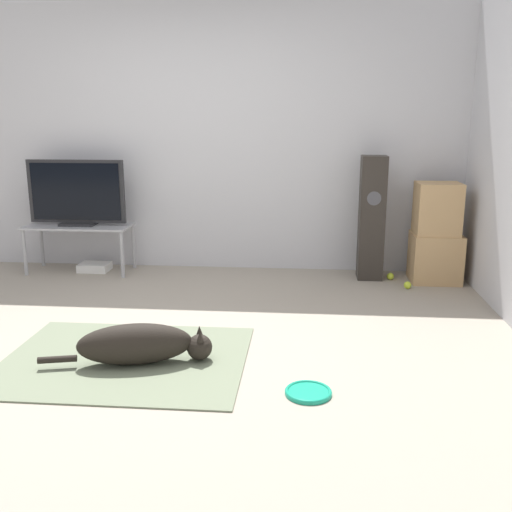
{
  "coord_description": "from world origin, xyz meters",
  "views": [
    {
      "loc": [
        1.06,
        -3.49,
        1.49
      ],
      "look_at": [
        0.69,
        0.74,
        0.45
      ],
      "focal_mm": 40.0,
      "sensor_mm": 36.0,
      "label": 1
    }
  ],
  "objects_px": {
    "frisbee": "(308,392)",
    "floor_speaker": "(372,218)",
    "tv_stand": "(79,231)",
    "dog": "(141,344)",
    "cardboard_box_lower": "(435,258)",
    "cardboard_box_upper": "(437,209)",
    "tennis_ball_near_speaker": "(408,285)",
    "tennis_ball_by_boxes": "(390,276)",
    "game_console": "(95,267)",
    "tv": "(76,193)"
  },
  "relations": [
    {
      "from": "dog",
      "to": "tv",
      "type": "relative_size",
      "value": 1.09
    },
    {
      "from": "tv_stand",
      "to": "game_console",
      "type": "height_order",
      "value": "tv_stand"
    },
    {
      "from": "cardboard_box_upper",
      "to": "tennis_ball_by_boxes",
      "type": "distance_m",
      "value": 0.75
    },
    {
      "from": "cardboard_box_lower",
      "to": "game_console",
      "type": "distance_m",
      "value": 3.28
    },
    {
      "from": "dog",
      "to": "tv_stand",
      "type": "relative_size",
      "value": 1.01
    },
    {
      "from": "floor_speaker",
      "to": "game_console",
      "type": "bearing_deg",
      "value": 179.62
    },
    {
      "from": "cardboard_box_lower",
      "to": "cardboard_box_upper",
      "type": "xyz_separation_m",
      "value": [
        -0.02,
        -0.01,
        0.46
      ]
    },
    {
      "from": "cardboard_box_lower",
      "to": "dog",
      "type": "bearing_deg",
      "value": -136.88
    },
    {
      "from": "tv",
      "to": "game_console",
      "type": "xyz_separation_m",
      "value": [
        0.12,
        0.02,
        -0.73
      ]
    },
    {
      "from": "cardboard_box_lower",
      "to": "tennis_ball_by_boxes",
      "type": "bearing_deg",
      "value": 179.43
    },
    {
      "from": "floor_speaker",
      "to": "tv_stand",
      "type": "distance_m",
      "value": 2.81
    },
    {
      "from": "game_console",
      "to": "tennis_ball_by_boxes",
      "type": "bearing_deg",
      "value": -1.23
    },
    {
      "from": "cardboard_box_lower",
      "to": "tv_stand",
      "type": "xyz_separation_m",
      "value": [
        -3.4,
        0.04,
        0.18
      ]
    },
    {
      "from": "frisbee",
      "to": "tennis_ball_by_boxes",
      "type": "height_order",
      "value": "tennis_ball_by_boxes"
    },
    {
      "from": "game_console",
      "to": "tv",
      "type": "bearing_deg",
      "value": -168.91
    },
    {
      "from": "tennis_ball_near_speaker",
      "to": "tennis_ball_by_boxes",
      "type": "bearing_deg",
      "value": 111.64
    },
    {
      "from": "tennis_ball_by_boxes",
      "to": "tennis_ball_near_speaker",
      "type": "relative_size",
      "value": 1.0
    },
    {
      "from": "cardboard_box_upper",
      "to": "tv",
      "type": "bearing_deg",
      "value": 179.13
    },
    {
      "from": "cardboard_box_lower",
      "to": "tennis_ball_near_speaker",
      "type": "bearing_deg",
      "value": -135.61
    },
    {
      "from": "floor_speaker",
      "to": "game_console",
      "type": "xyz_separation_m",
      "value": [
        -2.69,
        0.02,
        -0.54
      ]
    },
    {
      "from": "frisbee",
      "to": "cardboard_box_lower",
      "type": "height_order",
      "value": "cardboard_box_lower"
    },
    {
      "from": "floor_speaker",
      "to": "tv_stand",
      "type": "height_order",
      "value": "floor_speaker"
    },
    {
      "from": "frisbee",
      "to": "tv_stand",
      "type": "distance_m",
      "value": 3.29
    },
    {
      "from": "frisbee",
      "to": "game_console",
      "type": "xyz_separation_m",
      "value": [
        -2.11,
        2.42,
        0.03
      ]
    },
    {
      "from": "frisbee",
      "to": "tennis_ball_near_speaker",
      "type": "bearing_deg",
      "value": 66.91
    },
    {
      "from": "cardboard_box_lower",
      "to": "tv_stand",
      "type": "relative_size",
      "value": 0.44
    },
    {
      "from": "tv_stand",
      "to": "tv",
      "type": "bearing_deg",
      "value": 90.0
    },
    {
      "from": "cardboard_box_lower",
      "to": "floor_speaker",
      "type": "height_order",
      "value": "floor_speaker"
    },
    {
      "from": "floor_speaker",
      "to": "tennis_ball_by_boxes",
      "type": "relative_size",
      "value": 17.4
    },
    {
      "from": "frisbee",
      "to": "floor_speaker",
      "type": "height_order",
      "value": "floor_speaker"
    },
    {
      "from": "floor_speaker",
      "to": "tennis_ball_near_speaker",
      "type": "height_order",
      "value": "floor_speaker"
    },
    {
      "from": "tv_stand",
      "to": "game_console",
      "type": "xyz_separation_m",
      "value": [
        0.12,
        0.03,
        -0.37
      ]
    },
    {
      "from": "cardboard_box_upper",
      "to": "tennis_ball_by_boxes",
      "type": "relative_size",
      "value": 7.1
    },
    {
      "from": "frisbee",
      "to": "floor_speaker",
      "type": "relative_size",
      "value": 0.23
    },
    {
      "from": "dog",
      "to": "cardboard_box_upper",
      "type": "height_order",
      "value": "cardboard_box_upper"
    },
    {
      "from": "tennis_ball_by_boxes",
      "to": "game_console",
      "type": "xyz_separation_m",
      "value": [
        -2.88,
        0.06,
        0.01
      ]
    },
    {
      "from": "cardboard_box_lower",
      "to": "floor_speaker",
      "type": "relative_size",
      "value": 0.39
    },
    {
      "from": "tv",
      "to": "tennis_ball_near_speaker",
      "type": "distance_m",
      "value": 3.22
    },
    {
      "from": "cardboard_box_upper",
      "to": "cardboard_box_lower",
      "type": "bearing_deg",
      "value": 31.25
    },
    {
      "from": "cardboard_box_lower",
      "to": "cardboard_box_upper",
      "type": "distance_m",
      "value": 0.46
    },
    {
      "from": "game_console",
      "to": "tennis_ball_near_speaker",
      "type": "bearing_deg",
      "value": -6.57
    },
    {
      "from": "tv_stand",
      "to": "dog",
      "type": "bearing_deg",
      "value": -59.99
    },
    {
      "from": "tv",
      "to": "tennis_ball_near_speaker",
      "type": "xyz_separation_m",
      "value": [
        3.12,
        -0.32,
        -0.74
      ]
    },
    {
      "from": "tv",
      "to": "tennis_ball_by_boxes",
      "type": "relative_size",
      "value": 14.27
    },
    {
      "from": "cardboard_box_upper",
      "to": "game_console",
      "type": "distance_m",
      "value": 3.33
    },
    {
      "from": "dog",
      "to": "frisbee",
      "type": "bearing_deg",
      "value": -16.15
    },
    {
      "from": "frisbee",
      "to": "cardboard_box_upper",
      "type": "bearing_deg",
      "value": 63.78
    },
    {
      "from": "frisbee",
      "to": "cardboard_box_lower",
      "type": "bearing_deg",
      "value": 63.57
    },
    {
      "from": "floor_speaker",
      "to": "cardboard_box_upper",
      "type": "bearing_deg",
      "value": -5.67
    },
    {
      "from": "cardboard_box_lower",
      "to": "cardboard_box_upper",
      "type": "bearing_deg",
      "value": -148.75
    }
  ]
}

